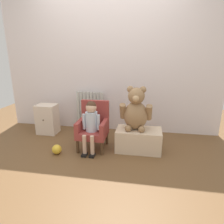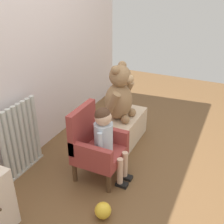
{
  "view_description": "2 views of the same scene",
  "coord_description": "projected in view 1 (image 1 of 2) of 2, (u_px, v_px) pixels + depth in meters",
  "views": [
    {
      "loc": [
        0.65,
        -2.2,
        1.36
      ],
      "look_at": [
        0.17,
        0.51,
        0.55
      ],
      "focal_mm": 32.0,
      "sensor_mm": 36.0,
      "label": 1
    },
    {
      "loc": [
        -2.0,
        -0.61,
        1.77
      ],
      "look_at": [
        0.27,
        0.47,
        0.5
      ],
      "focal_mm": 45.0,
      "sensor_mm": 36.0,
      "label": 2
    }
  ],
  "objects": [
    {
      "name": "radiator",
      "position": [
        90.0,
        111.0,
        3.6
      ],
      "size": [
        0.5,
        0.05,
        0.71
      ],
      "color": "beige",
      "rests_on": "ground_plane"
    },
    {
      "name": "child_figure",
      "position": [
        91.0,
        119.0,
        2.79
      ],
      "size": [
        0.25,
        0.35,
        0.73
      ],
      "color": "silver",
      "rests_on": "ground_plane"
    },
    {
      "name": "toy_ball",
      "position": [
        57.0,
        149.0,
        2.79
      ],
      "size": [
        0.13,
        0.13,
        0.13
      ],
      "primitive_type": "sphere",
      "color": "yellow",
      "rests_on": "ground_plane"
    },
    {
      "name": "back_wall",
      "position": [
        110.0,
        63.0,
        3.42
      ],
      "size": [
        3.8,
        0.05,
        2.4
      ],
      "primitive_type": "cube",
      "color": "silver",
      "rests_on": "ground_plane"
    },
    {
      "name": "ground_plane",
      "position": [
        92.0,
        163.0,
        2.57
      ],
      "size": [
        6.0,
        6.0,
        0.0
      ],
      "primitive_type": "plane",
      "color": "brown"
    },
    {
      "name": "child_armchair",
      "position": [
        93.0,
        126.0,
        2.93
      ],
      "size": [
        0.41,
        0.42,
        0.69
      ],
      "color": "#963833",
      "rests_on": "ground_plane"
    },
    {
      "name": "low_bench",
      "position": [
        138.0,
        140.0,
        2.88
      ],
      "size": [
        0.64,
        0.36,
        0.32
      ],
      "primitive_type": "cube",
      "color": "beige",
      "rests_on": "ground_plane"
    },
    {
      "name": "large_teddy_bear",
      "position": [
        136.0,
        111.0,
        2.79
      ],
      "size": [
        0.45,
        0.32,
        0.62
      ],
      "color": "#97724D",
      "rests_on": "low_bench"
    },
    {
      "name": "small_dresser",
      "position": [
        47.0,
        119.0,
        3.48
      ],
      "size": [
        0.34,
        0.29,
        0.51
      ],
      "color": "beige",
      "rests_on": "ground_plane"
    }
  ]
}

